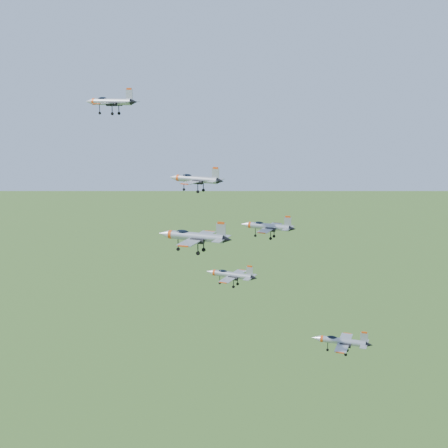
# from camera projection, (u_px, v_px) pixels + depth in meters

# --- Properties ---
(jet_lead) EXTENTS (13.22, 11.18, 3.57)m
(jet_lead) POSITION_uv_depth(u_px,v_px,m) (110.00, 102.00, 131.74)
(jet_lead) COLOR #969BA2
(jet_left_high) EXTENTS (12.64, 10.73, 3.43)m
(jet_left_high) POSITION_uv_depth(u_px,v_px,m) (195.00, 179.00, 127.12)
(jet_left_high) COLOR #969BA2
(jet_right_high) EXTENTS (13.89, 11.62, 3.72)m
(jet_right_high) POSITION_uv_depth(u_px,v_px,m) (194.00, 236.00, 107.44)
(jet_right_high) COLOR #969BA2
(jet_left_low) EXTENTS (12.32, 10.36, 3.31)m
(jet_left_low) POSITION_uv_depth(u_px,v_px,m) (267.00, 226.00, 131.78)
(jet_left_low) COLOR #969BA2
(jet_right_low) EXTENTS (10.45, 8.83, 2.82)m
(jet_right_low) POSITION_uv_depth(u_px,v_px,m) (231.00, 275.00, 116.00)
(jet_right_low) COLOR #969BA2
(jet_trail) EXTENTS (11.88, 9.90, 3.17)m
(jet_trail) POSITION_uv_depth(u_px,v_px,m) (341.00, 341.00, 120.84)
(jet_trail) COLOR #969BA2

